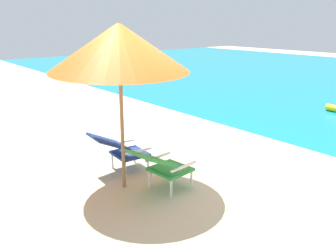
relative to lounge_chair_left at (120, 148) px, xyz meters
name	(u,v)px	position (x,y,z in m)	size (l,w,h in m)	color
ground_plane	(298,128)	(0.42, 4.43, -0.40)	(40.00, 40.00, 0.00)	#CCB78E
lounge_chair_left	(120,148)	(0.00, 0.00, 0.00)	(0.60, 0.91, 0.68)	navy
lounge_chair_right	(162,165)	(0.94, 0.10, 0.00)	(0.63, 0.93, 0.68)	#338E3D
beach_umbrella_center	(119,47)	(0.50, -0.25, 1.60)	(2.42, 2.41, 2.35)	olive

